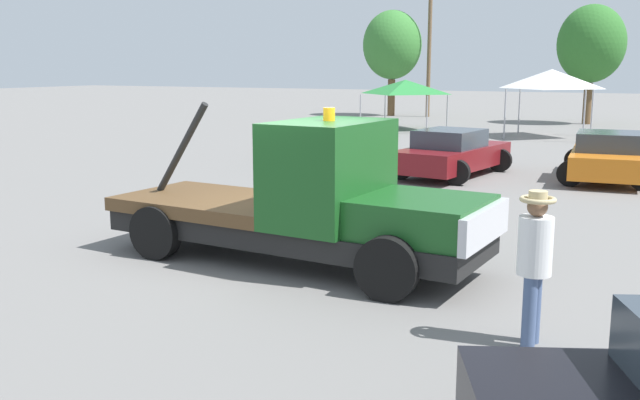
# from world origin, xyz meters

# --- Properties ---
(ground_plane) EXTENTS (160.00, 160.00, 0.00)m
(ground_plane) POSITION_xyz_m (0.00, 0.00, 0.00)
(ground_plane) COLOR slate
(tow_truck) EXTENTS (6.43, 2.54, 2.51)m
(tow_truck) POSITION_xyz_m (0.39, -0.03, 0.97)
(tow_truck) COLOR black
(tow_truck) RESTS_ON ground
(person_near_truck) EXTENTS (0.39, 0.39, 1.77)m
(person_near_truck) POSITION_xyz_m (4.07, -1.91, 1.04)
(person_near_truck) COLOR #475B84
(person_near_truck) RESTS_ON ground
(parked_car_teal) EXTENTS (2.52, 4.43, 1.34)m
(parked_car_teal) POSITION_xyz_m (-4.25, 11.30, 0.65)
(parked_car_teal) COLOR #196670
(parked_car_teal) RESTS_ON ground
(parked_car_maroon) EXTENTS (2.83, 4.66, 1.34)m
(parked_car_maroon) POSITION_xyz_m (-0.21, 10.06, 0.65)
(parked_car_maroon) COLOR maroon
(parked_car_maroon) RESTS_ON ground
(parked_car_orange) EXTENTS (2.62, 4.56, 1.34)m
(parked_car_orange) POSITION_xyz_m (3.85, 11.17, 0.65)
(parked_car_orange) COLOR orange
(parked_car_orange) RESTS_ON ground
(canopy_tent_green) EXTENTS (3.41, 3.41, 2.44)m
(canopy_tent_green) POSITION_xyz_m (-6.46, 23.81, 2.09)
(canopy_tent_green) COLOR #9E9EA3
(canopy_tent_green) RESTS_ON ground
(canopy_tent_white) EXTENTS (3.28, 3.28, 2.97)m
(canopy_tent_white) POSITION_xyz_m (0.55, 22.91, 2.54)
(canopy_tent_white) COLOR #9E9EA3
(canopy_tent_white) RESTS_ON ground
(tree_left) EXTENTS (3.54, 3.54, 6.32)m
(tree_left) POSITION_xyz_m (1.26, 31.42, 4.24)
(tree_left) COLOR brown
(tree_left) RESTS_ON ground
(tree_center) EXTENTS (3.65, 3.65, 6.52)m
(tree_center) POSITION_xyz_m (-10.57, 32.95, 4.37)
(tree_center) COLOR brown
(tree_center) RESTS_ON ground
(utility_pole) EXTENTS (2.20, 0.24, 10.01)m
(utility_pole) POSITION_xyz_m (-8.21, 33.09, 5.27)
(utility_pole) COLOR brown
(utility_pole) RESTS_ON ground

